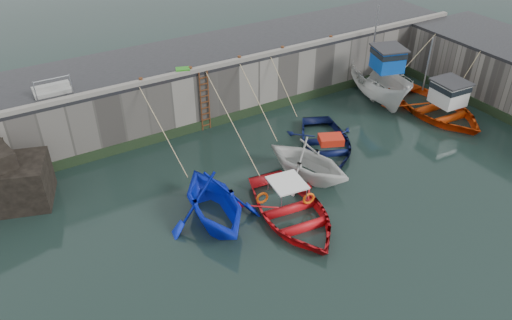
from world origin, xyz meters
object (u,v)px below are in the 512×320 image
bollard_e (331,38)px  bollard_a (141,81)px  boat_far_orange (437,107)px  boat_far_white (379,82)px  boat_near_blacktrim (307,176)px  boat_near_blue (292,217)px  boat_near_navy (325,147)px  ladder (205,102)px  bollard_c (239,59)px  bollard_d (282,49)px  bollard_b (190,70)px  fish_crate (183,71)px  boat_near_white (214,219)px

bollard_e → bollard_a: bearing=180.0°
boat_far_orange → boat_far_white: bearing=117.2°
boat_near_blacktrim → boat_far_white: (8.04, 4.31, 0.99)m
boat_near_blue → boat_near_navy: 5.66m
ladder → bollard_c: bollard_c is taller
bollard_a → bollard_d: 7.80m
bollard_b → ladder: bearing=-33.9°
boat_near_navy → fish_crate: 7.84m
bollard_b → bollard_e: (8.50, 0.00, 0.00)m
boat_near_navy → bollard_d: bollard_d is taller
boat_near_navy → bollard_c: bollard_c is taller
boat_far_white → boat_far_orange: size_ratio=1.02×
boat_near_blacktrim → boat_near_navy: bearing=15.3°
boat_far_orange → bollard_d: (-6.70, 5.24, 2.90)m
boat_near_white → boat_near_blacktrim: boat_near_white is taller
boat_far_orange → ladder: bearing=160.1°
ladder → boat_near_blacktrim: size_ratio=0.77×
bollard_e → fish_crate: bearing=179.7°
boat_near_blacktrim → bollard_c: size_ratio=14.80×
boat_near_navy → fish_crate: size_ratio=7.45×
bollard_c → bollard_d: (2.60, 0.00, 0.00)m
boat_far_orange → bollard_c: (-9.30, 5.24, 2.90)m
boat_near_navy → bollard_c: 6.23m
boat_near_navy → boat_far_orange: (7.24, -0.37, 0.40)m
bollard_b → bollard_d: 5.30m
boat_near_white → bollard_c: bollard_c is taller
bollard_d → fish_crate: bearing=179.5°
fish_crate → boat_near_blacktrim: bearing=-47.7°
ladder → bollard_a: bearing=173.6°
boat_near_navy → boat_far_orange: boat_far_orange is taller
boat_near_blue → boat_near_navy: boat_near_blue is taller
bollard_d → bollard_e: (3.20, 0.00, 0.00)m
boat_far_white → fish_crate: 11.41m
bollard_a → fish_crate: bearing=1.3°
boat_near_blue → boat_near_blacktrim: (2.20, 2.04, 0.00)m
bollard_a → bollard_d: bearing=0.0°
boat_near_blacktrim → bollard_c: (0.14, 6.40, 3.30)m
fish_crate → bollard_e: 8.88m
fish_crate → bollard_a: 2.12m
boat_near_blacktrim → bollard_c: bearing=69.3°
bollard_a → bollard_d: size_ratio=1.00×
bollard_c → boat_far_white: bearing=-14.8°
fish_crate → bollard_e: bollard_e is taller
boat_near_blacktrim → boat_far_white: boat_far_white is taller
bollard_d → boat_near_blacktrim: bearing=-113.2°
bollard_b → boat_near_navy: bearing=-45.7°
bollard_b → bollard_c: size_ratio=1.00×
boat_near_blue → fish_crate: fish_crate is taller
boat_near_blue → boat_far_orange: bearing=21.9°
boat_near_blacktrim → bollard_d: 7.71m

